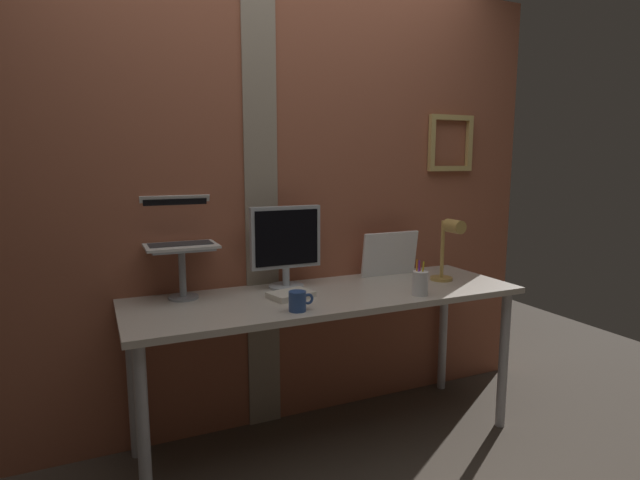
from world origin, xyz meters
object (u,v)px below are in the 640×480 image
object	(u,v)px
pen_cup	(420,283)
desk_lamp	(449,243)
whiteboard_panel	(390,254)
laptop	(178,231)
monitor	(286,242)
coffee_mug	(298,301)

from	to	relation	value
pen_cup	desk_lamp	bearing A→B (deg)	28.66
whiteboard_panel	laptop	bearing A→B (deg)	177.12
laptop	pen_cup	bearing A→B (deg)	-24.69
monitor	whiteboard_panel	xyz separation A→B (m)	(0.63, 0.02, -0.11)
monitor	laptop	world-z (taller)	laptop
whiteboard_panel	coffee_mug	distance (m)	0.85
whiteboard_panel	coffee_mug	bearing A→B (deg)	-149.66
coffee_mug	monitor	bearing A→B (deg)	76.40
whiteboard_panel	desk_lamp	size ratio (longest dim) A/B	1.01
pen_cup	laptop	bearing A→B (deg)	155.31
monitor	desk_lamp	xyz separation A→B (m)	(0.83, -0.25, -0.03)
monitor	desk_lamp	distance (m)	0.86
desk_lamp	laptop	bearing A→B (deg)	166.46
monitor	desk_lamp	size ratio (longest dim) A/B	1.23
monitor	pen_cup	size ratio (longest dim) A/B	2.41
monitor	coffee_mug	bearing A→B (deg)	-103.60
laptop	pen_cup	size ratio (longest dim) A/B	1.89
laptop	pen_cup	distance (m)	1.18
whiteboard_panel	pen_cup	world-z (taller)	whiteboard_panel
whiteboard_panel	coffee_mug	size ratio (longest dim) A/B	3.03
monitor	pen_cup	xyz separation A→B (m)	(0.53, -0.41, -0.18)
laptop	pen_cup	world-z (taller)	laptop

